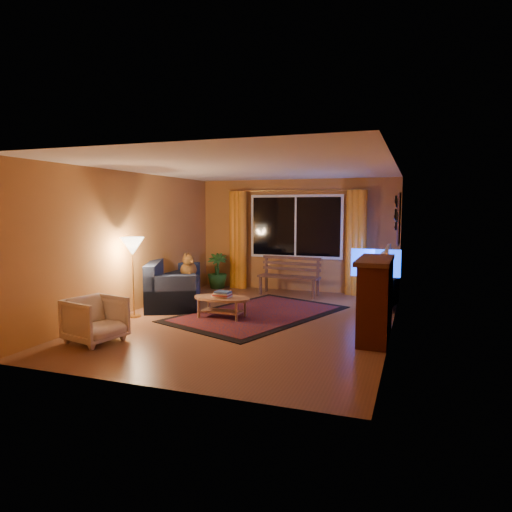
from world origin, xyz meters
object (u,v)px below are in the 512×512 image
(floor_lamp, at_px, (133,278))
(coffee_table, at_px, (222,308))
(tv_console, at_px, (380,294))
(sofa, at_px, (175,281))
(armchair, at_px, (95,318))
(bench, at_px, (289,286))

(floor_lamp, xyz_separation_m, coffee_table, (1.46, 0.42, -0.49))
(coffee_table, relative_size, tv_console, 0.82)
(sofa, height_order, armchair, sofa)
(coffee_table, bearing_deg, floor_lamp, -164.03)
(armchair, bearing_deg, bench, -7.55)
(floor_lamp, bearing_deg, sofa, 86.54)
(coffee_table, bearing_deg, sofa, 148.23)
(coffee_table, distance_m, tv_console, 3.05)
(armchair, relative_size, floor_lamp, 0.51)
(sofa, height_order, tv_console, sofa)
(coffee_table, xyz_separation_m, tv_console, (2.46, 1.80, 0.07))
(tv_console, bearing_deg, sofa, -154.93)
(bench, relative_size, floor_lamp, 0.98)
(bench, relative_size, coffee_table, 1.32)
(bench, height_order, tv_console, tv_console)
(floor_lamp, relative_size, coffee_table, 1.35)
(sofa, xyz_separation_m, tv_console, (3.84, 0.94, -0.17))
(bench, xyz_separation_m, sofa, (-1.90, -1.51, 0.23))
(bench, bearing_deg, floor_lamp, -119.72)
(armchair, relative_size, coffee_table, 0.69)
(bench, distance_m, armchair, 4.53)
(floor_lamp, bearing_deg, armchair, -75.88)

